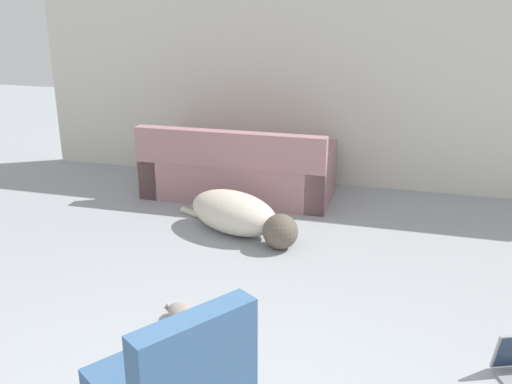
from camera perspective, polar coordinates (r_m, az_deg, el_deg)
name	(u,v)px	position (r m, az deg, el deg)	size (l,w,h in m)	color
wall_back	(347,73)	(6.40, 9.13, 11.64)	(7.36, 0.06, 2.53)	beige
couch	(239,172)	(6.17, -1.71, 2.04)	(2.00, 0.94, 0.79)	#A3757A
dog	(239,215)	(5.20, -1.69, -2.29)	(1.37, 0.89, 0.37)	beige
cat	(188,320)	(3.86, -6.80, -12.64)	(0.49, 0.44, 0.12)	gray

